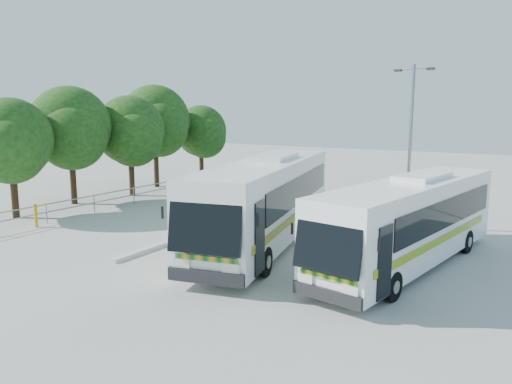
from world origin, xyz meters
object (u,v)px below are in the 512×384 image
Objects in this scene: coach_main at (266,199)px; coach_adjacent at (410,220)px; tree_far_e at (202,131)px; tree_far_a at (11,140)px; tree_far_b at (71,127)px; tree_far_c at (131,130)px; tree_far_d at (156,120)px; bollard at (36,216)px; lamppost at (410,140)px.

coach_main is 1.13× the size of coach_adjacent.
coach_adjacent is at bearing -35.37° from tree_far_e.
tree_far_a is 16.30m from tree_far_e.
tree_far_b is at bearing -175.96° from coach_adjacent.
tree_far_c is 0.57× the size of coach_adjacent.
tree_far_a is 0.55× the size of coach_adjacent.
tree_far_e is (0.39, 12.10, -0.68)m from tree_far_b.
tree_far_d is 0.65× the size of coach_adjacent.
tree_far_a is 0.96× the size of tree_far_c.
tree_far_e is (-0.20, 16.30, -0.19)m from tree_far_a.
coach_main is 11.47× the size of bollard.
lamppost reaches higher than coach_adjacent.
tree_far_b reaches higher than bollard.
tree_far_c is at bearing -72.17° from tree_far_d.
bollard is at bearing -74.79° from tree_far_c.
tree_far_e reaches higher than coach_adjacent.
tree_far_e is at bearing 90.71° from tree_far_a.
tree_far_c is at bearing 87.85° from tree_far_a.
tree_far_d is at bearing 105.99° from bollard.
tree_far_a is at bearing -147.04° from lamppost.
tree_far_b reaches higher than coach_adjacent.
tree_far_d is 1.24× the size of tree_far_e.
tree_far_d is at bearing -98.63° from tree_far_e.
lamppost is (-1.52, 5.73, 2.50)m from coach_adjacent.
coach_main is 5.88m from coach_adjacent.
tree_far_c is at bearing 105.21° from bollard.
tree_far_d is at bearing 164.54° from coach_adjacent.
tree_far_c is 14.80m from coach_main.
lamppost reaches higher than bollard.
tree_far_a is 4.27m from tree_far_b.
tree_far_c reaches higher than tree_far_a.
coach_main is 11.46m from bollard.
coach_adjacent is 6.43m from lamppost.
tree_far_a is 19.84m from coach_adjacent.
tree_far_a is 0.85× the size of tree_far_d.
coach_main is (13.39, -5.86, -2.35)m from tree_far_c.
lamppost reaches higher than tree_far_a.
tree_far_b is at bearing 159.92° from coach_main.
tree_far_d is at bearing 177.70° from lamppost.
coach_adjacent is (19.77, -14.04, -2.20)m from tree_far_e.
coach_adjacent is (19.27, -5.83, -2.57)m from tree_far_c.
tree_far_d is (-0.30, 7.60, 0.25)m from tree_far_b.
bollard is at bearing -141.06° from lamppost.
tree_far_d reaches higher than coach_main.
tree_far_c is at bearing -86.46° from tree_far_e.
coach_adjacent is at bearing -66.05° from lamppost.
tree_far_d is (-1.19, 3.70, 0.56)m from tree_far_c.
tree_far_a reaches higher than bollard.
coach_main is (13.89, -14.06, -1.98)m from tree_far_e.
coach_adjacent is (19.57, 2.27, -2.38)m from tree_far_a.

